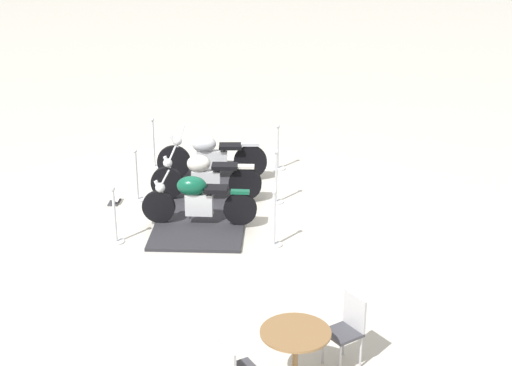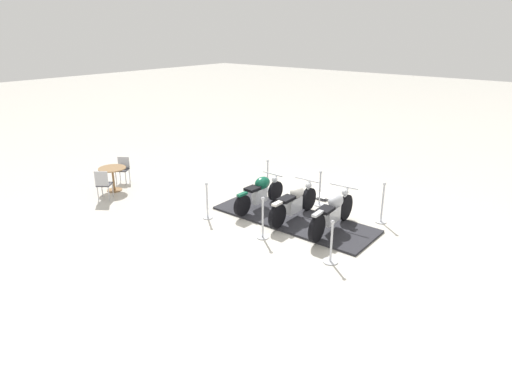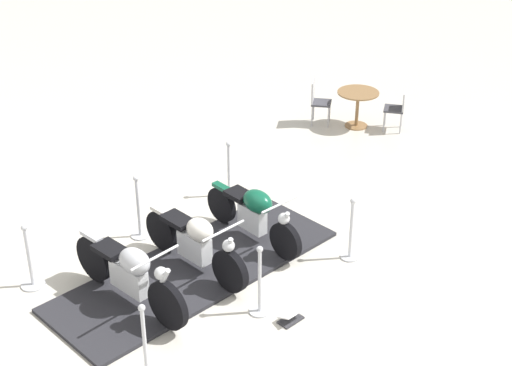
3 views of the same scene
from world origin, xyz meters
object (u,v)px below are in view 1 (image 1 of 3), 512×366
(motorcycle_forest, at_px, (196,198))
(stanchion_right_rear, at_px, (115,222))
(stanchion_left_rear, at_px, (274,226))
(cafe_table, at_px, (295,345))
(stanchion_left_front, at_px, (278,156))
(stanchion_right_mid, at_px, (137,182))
(motorcycle_cream, at_px, (204,176))
(info_placard, at_px, (114,200))
(stanchion_left_mid, at_px, (276,184))
(stanchion_right_front, at_px, (154,150))
(motorcycle_chrome, at_px, (210,155))
(cafe_chair_near_table, at_px, (347,327))

(motorcycle_forest, bearing_deg, stanchion_right_rear, 31.29)
(stanchion_left_rear, distance_m, cafe_table, 3.94)
(stanchion_left_front, bearing_deg, stanchion_left_rear, -89.56)
(stanchion_right_rear, height_order, stanchion_left_rear, stanchion_right_rear)
(motorcycle_forest, relative_size, stanchion_right_mid, 1.94)
(motorcycle_cream, xyz_separation_m, stanchion_left_rear, (1.42, -1.93, -0.16))
(stanchion_right_rear, distance_m, info_placard, 1.86)
(stanchion_left_mid, height_order, stanchion_left_front, stanchion_left_mid)
(stanchion_right_rear, xyz_separation_m, stanchion_left_rear, (2.75, 0.02, -0.01))
(stanchion_left_mid, xyz_separation_m, stanchion_right_front, (-2.77, 1.92, 0.02))
(motorcycle_chrome, relative_size, info_placard, 6.53)
(motorcycle_chrome, bearing_deg, motorcycle_forest, 87.08)
(motorcycle_cream, relative_size, stanchion_right_rear, 2.08)
(motorcycle_cream, bearing_deg, stanchion_left_rear, 125.35)
(stanchion_left_mid, relative_size, stanchion_left_rear, 1.05)
(stanchion_left_mid, bearing_deg, stanchion_right_mid, -179.56)
(stanchion_left_mid, height_order, stanchion_left_rear, stanchion_left_mid)
(stanchion_left_front, relative_size, cafe_chair_near_table, 1.08)
(stanchion_right_front, bearing_deg, cafe_table, -67.97)
(stanchion_left_front, bearing_deg, cafe_chair_near_table, -81.78)
(stanchion_right_mid, bearing_deg, motorcycle_cream, 0.42)
(stanchion_right_front, xyz_separation_m, stanchion_right_rear, (0.03, -3.89, -0.02))
(cafe_chair_near_table, bearing_deg, stanchion_right_rear, -78.80)
(motorcycle_forest, distance_m, stanchion_left_mid, 1.86)
(stanchion_left_mid, height_order, cafe_table, stanchion_left_mid)
(stanchion_right_mid, xyz_separation_m, stanchion_right_rear, (0.01, -1.94, 0.00))
(motorcycle_chrome, distance_m, stanchion_right_mid, 1.79)
(stanchion_left_rear, bearing_deg, stanchion_right_mid, 145.24)
(stanchion_right_rear, bearing_deg, stanchion_right_front, 90.44)
(motorcycle_chrome, relative_size, motorcycle_cream, 1.06)
(stanchion_right_mid, relative_size, cafe_table, 1.26)
(info_placard, bearing_deg, motorcycle_cream, -84.64)
(stanchion_left_front, bearing_deg, motorcycle_forest, -114.06)
(stanchion_right_rear, xyz_separation_m, cafe_table, (3.12, -3.90, 0.20))
(motorcycle_chrome, distance_m, info_placard, 2.29)
(stanchion_right_front, bearing_deg, stanchion_right_mid, -89.56)
(motorcycle_cream, bearing_deg, motorcycle_forest, 88.64)
(stanchion_left_rear, bearing_deg, cafe_table, -84.67)
(cafe_table, bearing_deg, stanchion_right_front, 112.03)
(stanchion_left_mid, relative_size, info_placard, 3.09)
(motorcycle_cream, distance_m, motorcycle_forest, 1.18)
(motorcycle_chrome, xyz_separation_m, info_placard, (-1.76, -1.36, -0.51))
(stanchion_left_rear, height_order, cafe_table, stanchion_left_rear)
(motorcycle_forest, distance_m, stanchion_right_mid, 1.79)
(cafe_table, distance_m, cafe_chair_near_table, 0.83)
(motorcycle_chrome, distance_m, stanchion_left_rear, 3.44)
(stanchion_right_rear, distance_m, stanchion_left_front, 4.76)
(motorcycle_cream, height_order, stanchion_left_rear, stanchion_left_rear)
(motorcycle_chrome, xyz_separation_m, stanchion_right_mid, (-1.32, -1.19, -0.19))
(motorcycle_chrome, bearing_deg, motorcycle_cream, 87.70)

